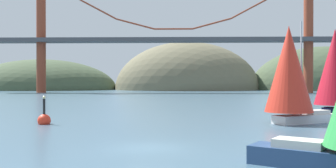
# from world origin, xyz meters

# --- Properties ---
(ground_plane) EXTENTS (360.00, 360.00, 0.00)m
(ground_plane) POSITION_xyz_m (0.00, 0.00, 0.00)
(ground_plane) COLOR #426075
(headland_right) EXTENTS (58.42, 44.00, 34.92)m
(headland_right) POSITION_xyz_m (60.00, 135.00, 0.00)
(headland_right) COLOR #425138
(headland_right) RESTS_ON ground_plane
(headland_center) EXTENTS (58.89, 44.00, 39.09)m
(headland_center) POSITION_xyz_m (5.00, 135.00, 0.00)
(headland_center) COLOR #6B664C
(headland_center) RESTS_ON ground_plane
(headland_left) EXTENTS (61.69, 44.00, 24.95)m
(headland_left) POSITION_xyz_m (-55.00, 135.00, 0.00)
(headland_left) COLOR #425138
(headland_left) RESTS_ON ground_plane
(suspension_bridge) EXTENTS (117.35, 6.00, 38.15)m
(suspension_bridge) POSITION_xyz_m (0.00, 95.00, 17.39)
(suspension_bridge) COLOR brown
(suspension_bridge) RESTS_ON ground_plane
(sailboat_scarlet_sail) EXTENTS (7.71, 5.77, 8.79)m
(sailboat_scarlet_sail) POSITION_xyz_m (11.08, 11.88, 4.39)
(sailboat_scarlet_sail) COLOR white
(sailboat_scarlet_sail) RESTS_ON ground_plane
(sailboat_crimson_sail) EXTENTS (8.16, 6.98, 9.79)m
(sailboat_crimson_sail) POSITION_xyz_m (19.27, 22.45, 4.97)
(sailboat_crimson_sail) COLOR #191E4C
(sailboat_crimson_sail) RESTS_ON ground_plane
(channel_buoy) EXTENTS (1.10, 1.10, 2.64)m
(channel_buoy) POSITION_xyz_m (-9.77, 11.10, 0.37)
(channel_buoy) COLOR red
(channel_buoy) RESTS_ON ground_plane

